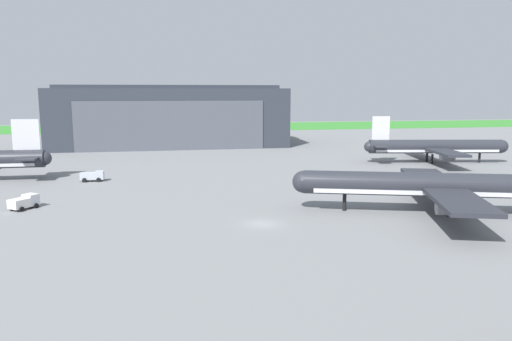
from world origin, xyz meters
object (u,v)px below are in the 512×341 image
object	(u,v)px
airliner_far_right	(435,147)
fuel_bowser	(93,176)
maintenance_hangar	(170,116)
airliner_near_right	(437,186)
stair_truck	(24,202)

from	to	relation	value
airliner_far_right	fuel_bowser	bearing A→B (deg)	-172.46
maintenance_hangar	airliner_near_right	distance (m)	111.14
fuel_bowser	stair_truck	size ratio (longest dim) A/B	0.98
airliner_near_right	airliner_far_right	size ratio (longest dim) A/B	1.11
maintenance_hangar	airliner_near_right	size ratio (longest dim) A/B	1.87
stair_truck	fuel_bowser	bearing A→B (deg)	72.73
airliner_far_right	stair_truck	bearing A→B (deg)	-159.44
maintenance_hangar	airliner_far_right	xyz separation A→B (m)	(64.07, -58.15, -5.49)
airliner_near_right	airliner_far_right	bearing A→B (deg)	59.44
airliner_far_right	fuel_bowser	distance (m)	81.13
airliner_far_right	airliner_near_right	bearing A→B (deg)	-120.56
maintenance_hangar	airliner_far_right	size ratio (longest dim) A/B	2.08
maintenance_hangar	fuel_bowser	xyz separation A→B (m)	(-16.30, -68.79, -8.34)
airliner_far_right	fuel_bowser	size ratio (longest dim) A/B	7.93
airliner_near_right	stair_truck	distance (m)	61.36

